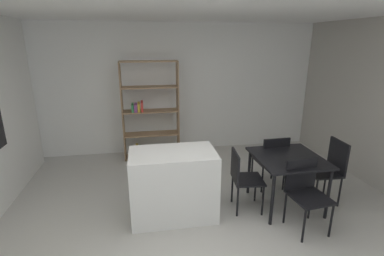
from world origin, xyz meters
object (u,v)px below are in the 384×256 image
kitchen_island (173,184)px  dining_chair_near (305,188)px  open_bookshelf (148,115)px  dining_chair_island_side (242,175)px  dining_table (288,162)px  dining_chair_far (272,158)px  dining_chair_window_side (330,166)px

kitchen_island → dining_chair_near: bearing=-18.0°
open_bookshelf → dining_chair_island_side: 2.49m
dining_table → dining_chair_near: dining_chair_near is taller
dining_chair_island_side → dining_chair_far: size_ratio=0.97×
open_bookshelf → dining_chair_far: bearing=-41.4°
dining_chair_island_side → dining_chair_near: (0.66, -0.50, 0.01)m
kitchen_island → open_bookshelf: size_ratio=0.58×
dining_table → open_bookshelf: bearing=131.1°
dining_chair_far → dining_chair_near: bearing=87.5°
dining_chair_near → kitchen_island: bearing=156.6°
dining_chair_near → open_bookshelf: bearing=119.8°
dining_table → dining_chair_far: (0.00, 0.49, -0.14)m
kitchen_island → dining_table: kitchen_island is taller
open_bookshelf → dining_chair_far: (1.88, -1.66, -0.37)m
dining_chair_near → dining_chair_far: bearing=83.9°
open_bookshelf → dining_chair_window_side: (2.55, -2.15, -0.34)m
open_bookshelf → dining_chair_island_side: bearing=-60.5°
kitchen_island → dining_table: 1.63m
dining_chair_far → dining_chair_island_side: bearing=34.1°
open_bookshelf → dining_table: bearing=-48.9°
dining_chair_window_side → dining_chair_near: size_ratio=1.07×
open_bookshelf → dining_chair_window_side: bearing=-40.2°
dining_table → kitchen_island: bearing=179.0°
kitchen_island → open_bookshelf: (-0.26, 2.12, 0.44)m
open_bookshelf → dining_chair_window_side: 3.36m
kitchen_island → dining_chair_island_side: (0.95, -0.02, 0.06)m
dining_table → dining_chair_near: bearing=-91.1°
dining_table → dining_chair_window_side: bearing=-0.3°
dining_chair_far → kitchen_island: bearing=14.2°
dining_chair_island_side → dining_chair_window_side: bearing=-84.4°
kitchen_island → open_bookshelf: bearing=96.9°
dining_chair_window_side → dining_chair_far: 0.84m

